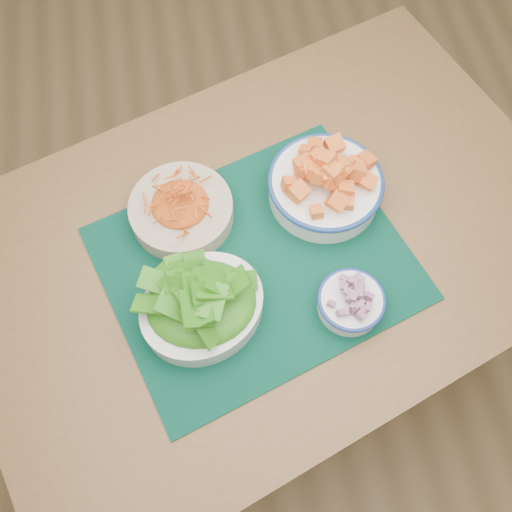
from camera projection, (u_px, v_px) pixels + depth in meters
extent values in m
plane|color=#967648|center=(305.00, 368.00, 1.79)|extent=(4.00, 4.00, 0.00)
cube|color=brown|center=(271.00, 243.00, 1.16)|extent=(1.43, 1.17, 0.04)
cylinder|color=brown|center=(22.00, 295.00, 1.51)|extent=(0.06, 0.06, 0.71)
cylinder|color=brown|center=(368.00, 131.00, 1.75)|extent=(0.06, 0.06, 0.71)
cube|color=black|center=(256.00, 263.00, 1.12)|extent=(0.68, 0.61, 0.00)
cylinder|color=#C4B191|center=(182.00, 211.00, 1.14)|extent=(0.21, 0.21, 0.05)
ellipsoid|color=orange|center=(179.00, 201.00, 1.10)|extent=(0.18, 0.18, 0.03)
cylinder|color=white|center=(325.00, 188.00, 1.16)|extent=(0.24, 0.24, 0.06)
torus|color=navy|center=(326.00, 181.00, 1.13)|extent=(0.23, 0.23, 0.01)
ellipsoid|color=orange|center=(328.00, 172.00, 1.10)|extent=(0.20, 0.20, 0.06)
ellipsoid|color=#1A680C|center=(200.00, 297.00, 1.00)|extent=(0.21, 0.17, 0.06)
cylinder|color=white|center=(350.00, 303.00, 1.06)|extent=(0.15, 0.15, 0.04)
torus|color=navy|center=(352.00, 300.00, 1.04)|extent=(0.13, 0.13, 0.01)
ellipsoid|color=maroon|center=(353.00, 296.00, 1.03)|extent=(0.11, 0.11, 0.03)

